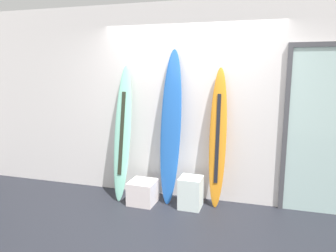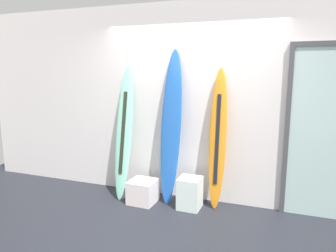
{
  "view_description": "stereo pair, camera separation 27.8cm",
  "coord_description": "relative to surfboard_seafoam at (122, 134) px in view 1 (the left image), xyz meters",
  "views": [
    {
      "loc": [
        0.94,
        -3.11,
        1.87
      ],
      "look_at": [
        -0.24,
        0.95,
        1.11
      ],
      "focal_mm": 33.33,
      "sensor_mm": 36.0,
      "label": 1
    },
    {
      "loc": [
        1.21,
        -3.02,
        1.87
      ],
      "look_at": [
        -0.24,
        0.95,
        1.11
      ],
      "focal_mm": 33.33,
      "sensor_mm": 36.0,
      "label": 2
    }
  ],
  "objects": [
    {
      "name": "glass_door",
      "position": [
        2.76,
        0.24,
        0.18
      ],
      "size": [
        1.14,
        0.06,
        2.21
      ],
      "color": "silver",
      "rests_on": "ground"
    },
    {
      "name": "surfboard_sunset",
      "position": [
        1.36,
        0.09,
        -0.02
      ],
      "size": [
        0.23,
        0.27,
        1.91
      ],
      "color": "orange",
      "rests_on": "ground"
    },
    {
      "name": "ground",
      "position": [
        0.93,
        -0.94,
        -0.97
      ],
      "size": [
        8.0,
        8.0,
        0.04
      ],
      "primitive_type": "cube",
      "color": "#202229"
    },
    {
      "name": "surfboard_cobalt",
      "position": [
        0.71,
        0.06,
        0.12
      ],
      "size": [
        0.31,
        0.37,
        2.16
      ],
      "color": "#215AB4",
      "rests_on": "ground"
    },
    {
      "name": "surfboard_seafoam",
      "position": [
        0.0,
        0.0,
        0.0
      ],
      "size": [
        0.25,
        0.45,
        1.94
      ],
      "color": "#81CCB4",
      "rests_on": "ground"
    },
    {
      "name": "wall_back",
      "position": [
        0.93,
        0.36,
        0.45
      ],
      "size": [
        7.2,
        0.2,
        2.8
      ],
      "primitive_type": "cube",
      "color": "silver",
      "rests_on": "ground"
    },
    {
      "name": "display_block_left",
      "position": [
        1.04,
        -0.09,
        -0.74
      ],
      "size": [
        0.31,
        0.31,
        0.43
      ],
      "color": "white",
      "rests_on": "ground"
    },
    {
      "name": "display_block_center",
      "position": [
        0.35,
        -0.14,
        -0.79
      ],
      "size": [
        0.38,
        0.38,
        0.33
      ],
      "color": "white",
      "rests_on": "ground"
    }
  ]
}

